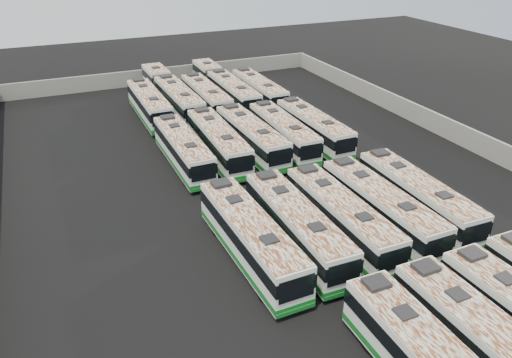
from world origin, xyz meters
name	(u,v)px	position (x,y,z in m)	size (l,w,h in m)	color
ground	(273,192)	(0.00, 0.00, 0.00)	(140.00, 140.00, 0.00)	black
perimeter_wall	(273,180)	(0.00, 0.00, 1.10)	(45.20, 73.20, 2.20)	slate
bus_front_center	(492,351)	(1.48, -22.18, 1.78)	(2.74, 12.36, 3.48)	silver
bus_midfront_far_left	(251,237)	(-5.56, -8.21, 1.82)	(2.98, 12.69, 3.56)	silver
bus_midfront_left	(297,226)	(-2.04, -8.15, 1.79)	(2.78, 12.45, 3.50)	silver
bus_midfront_center	(341,217)	(1.49, -8.30, 1.76)	(2.60, 12.24, 3.45)	silver
bus_midfront_right	(381,207)	(4.90, -8.37, 1.78)	(2.77, 12.40, 3.49)	silver
bus_midfront_far_right	(417,197)	(8.47, -8.14, 1.78)	(2.90, 12.40, 3.48)	silver
bus_midback_far_left	(183,149)	(-5.54, 7.98, 1.73)	(2.63, 12.05, 3.39)	silver
bus_midback_left	(218,142)	(-1.95, 8.24, 1.79)	(2.92, 12.50, 3.51)	silver
bus_midback_center	(251,137)	(1.52, 8.19, 1.78)	(2.94, 12.43, 3.49)	silver
bus_midback_right	(283,132)	(4.96, 8.06, 1.74)	(2.80, 12.09, 3.39)	silver
bus_midback_far_right	(313,128)	(8.45, 7.97, 1.74)	(2.68, 12.10, 3.40)	silver
bus_back_far_left	(149,105)	(-5.52, 22.01, 1.79)	(2.65, 12.44, 3.51)	silver
bus_back_left	(171,93)	(-2.01, 25.41, 1.81)	(2.98, 19.53, 3.54)	silver
bus_back_center	(206,98)	(1.41, 21.89, 1.77)	(2.60, 12.28, 3.46)	silver
bus_back_right	(224,86)	(5.04, 25.38, 1.78)	(2.71, 19.21, 3.48)	silver
bus_back_far_right	(259,91)	(8.43, 21.82, 1.75)	(2.57, 12.13, 3.42)	silver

